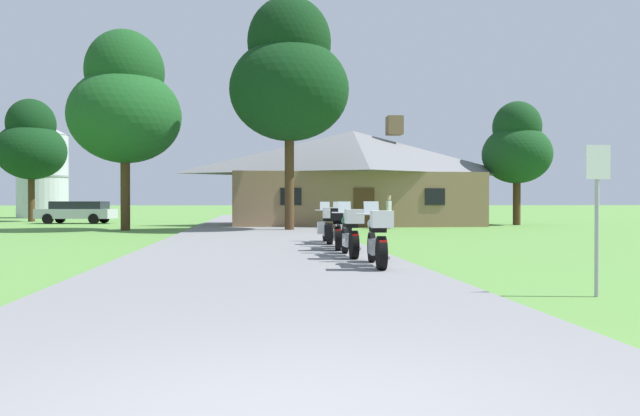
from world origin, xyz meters
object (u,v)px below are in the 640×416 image
tree_left_far (31,143)px  tree_by_lodge_front (289,76)px  metal_signpost_roadside (597,201)px  metal_silo_distant (43,170)px  parked_silver_suv_far_left (78,211)px  motorcycle_red_farthest_in_row (328,226)px  tree_right_of_lodge (517,146)px  motorcycle_green_second_in_row (350,233)px  tree_left_near (125,103)px  bystander_white_shirt_near_lodge (389,210)px  motorcycle_silver_nearest_to_camera (377,238)px  motorcycle_yellow_third_in_row (338,229)px

tree_left_far → tree_by_lodge_front: size_ratio=0.78×
tree_by_lodge_front → metal_signpost_roadside: bearing=-80.9°
metal_silo_distant → parked_silver_suv_far_left: (7.09, -14.64, -3.34)m
motorcycle_red_farthest_in_row → metal_silo_distant: 40.76m
tree_right_of_lodge → motorcycle_green_second_in_row: bearing=-124.1°
tree_by_lodge_front → tree_right_of_lodge: size_ratio=1.49×
metal_signpost_roadside → tree_left_near: size_ratio=0.22×
bystander_white_shirt_near_lodge → parked_silver_suv_far_left: 20.11m
tree_right_of_lodge → tree_left_near: 22.03m
motorcycle_silver_nearest_to_camera → motorcycle_yellow_third_in_row: same height
motorcycle_silver_nearest_to_camera → motorcycle_yellow_third_in_row: bearing=96.1°
motorcycle_green_second_in_row → motorcycle_red_farthest_in_row: bearing=90.0°
bystander_white_shirt_near_lodge → metal_signpost_roadside: size_ratio=0.79×
tree_left_near → motorcycle_red_farthest_in_row: bearing=-52.1°
tree_right_of_lodge → tree_left_far: bearing=162.8°
motorcycle_yellow_third_in_row → tree_by_lodge_front: tree_by_lodge_front is taller
metal_silo_distant → tree_right_of_lodge: bearing=-30.8°
metal_silo_distant → bystander_white_shirt_near_lodge: bearing=-43.4°
tree_left_far → metal_silo_distant: size_ratio=1.03×
motorcycle_silver_nearest_to_camera → metal_silo_distant: metal_silo_distant is taller
metal_signpost_roadside → tree_left_far: bearing=119.9°
tree_right_of_lodge → tree_left_near: bearing=-168.7°
tree_right_of_lodge → motorcycle_silver_nearest_to_camera: bearing=-121.0°
metal_signpost_roadside → parked_silver_suv_far_left: size_ratio=0.45×
motorcycle_silver_nearest_to_camera → tree_left_near: (-8.51, 17.43, 5.45)m
metal_silo_distant → tree_left_far: bearing=-74.9°
tree_right_of_lodge → metal_silo_distant: bearing=149.2°
motorcycle_silver_nearest_to_camera → tree_by_lodge_front: tree_by_lodge_front is taller
motorcycle_yellow_third_in_row → bystander_white_shirt_near_lodge: (4.61, 13.68, 0.34)m
motorcycle_yellow_third_in_row → bystander_white_shirt_near_lodge: bystander_white_shirt_near_lodge is taller
motorcycle_silver_nearest_to_camera → tree_right_of_lodge: bearing=63.2°
motorcycle_yellow_third_in_row → tree_left_near: tree_left_near is taller
bystander_white_shirt_near_lodge → parked_silver_suv_far_left: (-17.95, 9.08, -0.17)m
motorcycle_red_farthest_in_row → tree_left_far: (-17.61, 24.60, 4.84)m
bystander_white_shirt_near_lodge → tree_by_lodge_front: 8.43m
tree_left_near → metal_silo_distant: bearing=116.4°
tree_left_far → motorcycle_green_second_in_row: bearing=-58.9°
tree_by_lodge_front → metal_silo_distant: size_ratio=1.33×
motorcycle_yellow_third_in_row → motorcycle_red_farthest_in_row: (0.01, 2.30, 0.00)m
metal_silo_distant → metal_signpost_roadside: bearing=-63.2°
tree_right_of_lodge → metal_signpost_roadside: bearing=-112.8°
tree_right_of_lodge → metal_silo_distant: (-33.62, 20.04, -0.52)m
motorcycle_red_farthest_in_row → parked_silver_suv_far_left: 24.42m
bystander_white_shirt_near_lodge → metal_silo_distant: (-25.03, 23.71, 3.17)m
metal_signpost_roadside → tree_left_far: (-20.11, 34.93, 4.09)m
metal_signpost_roadside → bystander_white_shirt_near_lodge: bearing=84.5°
bystander_white_shirt_near_lodge → metal_signpost_roadside: bearing=-166.5°
bystander_white_shirt_near_lodge → metal_silo_distant: metal_silo_distant is taller
tree_left_far → motorcycle_red_farthest_in_row: bearing=-54.4°
motorcycle_silver_nearest_to_camera → tree_left_near: tree_left_near is taller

